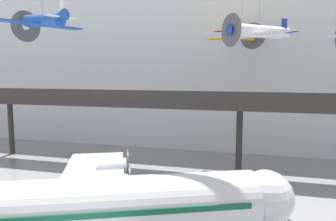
% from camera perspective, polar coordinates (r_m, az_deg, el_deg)
% --- Properties ---
extents(hangar_back_wall, '(140.00, 3.00, 23.11)m').
position_cam_1_polar(hangar_back_wall, '(46.37, 13.23, 7.13)').
color(hangar_back_wall, silver).
rests_on(hangar_back_wall, ground).
extents(mezzanine_walkway, '(110.00, 3.20, 9.09)m').
position_cam_1_polar(mezzanine_walkway, '(35.68, 12.35, 0.74)').
color(mezzanine_walkway, '#2D2B28').
rests_on(mezzanine_walkway, ground).
extents(airliner_silver_main, '(25.39, 29.83, 10.10)m').
position_cam_1_polar(airliner_silver_main, '(19.46, -17.47, -16.38)').
color(airliner_silver_main, silver).
rests_on(airliner_silver_main, ground).
extents(suspended_plane_white_twin, '(6.22, 6.48, 5.67)m').
position_cam_1_polar(suspended_plane_white_twin, '(28.75, 15.53, 13.07)').
color(suspended_plane_white_twin, silver).
extents(suspended_plane_blue_trainer, '(6.65, 7.63, 4.95)m').
position_cam_1_polar(suspended_plane_blue_trainer, '(30.53, -20.94, 14.36)').
color(suspended_plane_blue_trainer, '#1E4CAD').
extents(suspended_plane_yellow_lowwing, '(8.95, 7.68, 4.86)m').
position_cam_1_polar(suspended_plane_yellow_lowwing, '(39.18, 12.68, 12.92)').
color(suspended_plane_yellow_lowwing, yellow).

